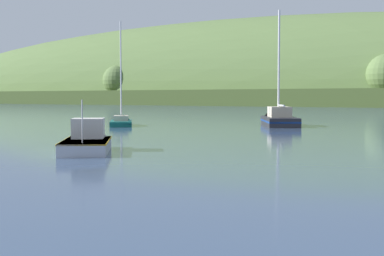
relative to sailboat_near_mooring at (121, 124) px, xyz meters
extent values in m
cube|color=#3C4E24|center=(-6.99, 130.24, 2.60)|extent=(507.02, 63.39, 5.44)
ellipsoid|color=#56703D|center=(-73.53, 148.23, -0.12)|extent=(406.47, 71.42, 67.50)
sphere|color=#56703D|center=(-101.39, 126.80, 9.59)|extent=(12.22, 12.22, 12.22)
cube|color=#0F564C|center=(0.51, -0.67, -0.14)|extent=(5.47, 6.24, 1.08)
cone|color=#0F564C|center=(-1.36, 1.79, -0.14)|extent=(2.59, 2.49, 2.07)
cube|color=navy|center=(0.51, -0.67, 0.16)|extent=(5.49, 6.25, 0.10)
cube|color=#BCB299|center=(0.42, -0.55, 0.66)|extent=(2.86, 3.11, 0.54)
cylinder|color=silver|center=(0.04, -0.06, 5.55)|extent=(0.15, 0.15, 10.31)
cylinder|color=silver|center=(1.03, -1.35, 1.08)|extent=(2.07, 2.66, 0.12)
cube|color=#232328|center=(14.70, 7.39, 0.01)|extent=(6.55, 8.46, 1.59)
cone|color=#232328|center=(12.75, 10.87, 0.01)|extent=(3.52, 3.17, 2.91)
cube|color=navy|center=(14.70, 7.39, 0.39)|extent=(6.58, 8.47, 0.18)
cube|color=#BCB299|center=(14.60, 7.56, 1.33)|extent=(3.56, 4.15, 1.05)
cylinder|color=silver|center=(14.21, 8.26, 6.32)|extent=(0.21, 0.21, 11.03)
cylinder|color=silver|center=(15.24, 6.43, 2.00)|extent=(2.20, 3.75, 0.17)
cube|color=#ADB2BC|center=(15.42, -22.62, 0.04)|extent=(5.24, 5.92, 1.00)
cone|color=#ADB2BC|center=(13.76, -20.37, 0.04)|extent=(2.24, 1.97, 2.15)
cube|color=gold|center=(15.42, -22.62, 0.50)|extent=(5.28, 5.95, 0.08)
cube|color=silver|center=(14.68, -21.62, 1.10)|extent=(2.41, 2.42, 1.12)
cube|color=#192833|center=(14.20, -20.97, 1.27)|extent=(1.26, 0.95, 0.62)
cylinder|color=#B2B2B7|center=(16.60, -24.22, 1.63)|extent=(0.06, 0.06, 2.18)
camera|label=1|loc=(34.97, -44.43, 2.85)|focal=50.19mm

